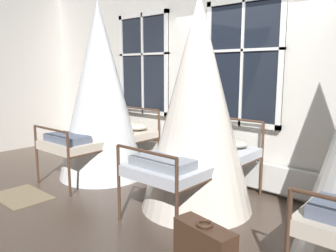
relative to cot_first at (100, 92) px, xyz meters
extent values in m
plane|color=#4C3D33|center=(1.92, -0.01, -1.33)|extent=(17.18, 17.18, 0.00)
cube|color=silver|center=(1.92, 1.08, 0.32)|extent=(9.52, 0.10, 3.31)
cube|color=black|center=(-0.04, 0.97, 0.44)|extent=(1.19, 0.02, 1.74)
cube|color=silver|center=(-0.04, 0.97, -0.39)|extent=(1.19, 0.06, 0.07)
cube|color=silver|center=(-0.04, 0.97, 1.28)|extent=(1.19, 0.06, 0.07)
cube|color=silver|center=(-0.60, 0.97, 0.44)|extent=(0.07, 0.06, 1.74)
cube|color=silver|center=(0.52, 0.97, 0.44)|extent=(0.07, 0.06, 1.74)
cube|color=silver|center=(-0.04, 0.97, 0.44)|extent=(0.04, 0.06, 1.74)
cube|color=silver|center=(-0.04, 0.97, 0.62)|extent=(1.19, 0.06, 0.04)
cube|color=black|center=(1.92, 0.97, 0.44)|extent=(1.19, 0.02, 1.74)
cube|color=silver|center=(1.92, 0.97, -0.39)|extent=(1.19, 0.06, 0.07)
cube|color=silver|center=(1.36, 0.97, 0.44)|extent=(0.07, 0.06, 1.74)
cube|color=silver|center=(2.48, 0.97, 0.44)|extent=(0.07, 0.06, 1.74)
cube|color=silver|center=(1.92, 0.97, 0.44)|extent=(0.04, 0.06, 1.74)
cube|color=silver|center=(1.92, 0.97, 0.62)|extent=(1.19, 0.06, 0.04)
cube|color=silver|center=(1.92, 0.95, -1.08)|extent=(4.53, 0.10, 0.36)
cylinder|color=#4C3323|center=(-0.44, 0.88, -0.83)|extent=(0.04, 0.04, 1.00)
cylinder|color=#4C3323|center=(0.40, 0.90, -0.83)|extent=(0.04, 0.04, 1.00)
cylinder|color=#4C3323|center=(-0.40, -0.90, -0.90)|extent=(0.04, 0.04, 0.87)
cylinder|color=#4C3323|center=(0.44, -0.88, -0.90)|extent=(0.04, 0.04, 0.87)
cylinder|color=#4C3323|center=(-0.42, -0.01, -0.80)|extent=(0.07, 1.78, 0.03)
cylinder|color=#4C3323|center=(0.42, 0.01, -0.80)|extent=(0.07, 1.78, 0.03)
cylinder|color=#4C3323|center=(-0.02, 0.89, -0.33)|extent=(0.84, 0.05, 0.03)
cylinder|color=#4C3323|center=(0.02, -0.89, -0.46)|extent=(0.84, 0.05, 0.03)
cube|color=beige|center=(0.00, 0.00, -0.74)|extent=(0.90, 1.81, 0.12)
ellipsoid|color=beige|center=(-0.01, 0.65, -0.61)|extent=(0.65, 0.41, 0.14)
cube|color=slate|center=(0.01, -0.63, -0.63)|extent=(0.70, 0.37, 0.10)
cone|color=white|center=(0.00, 0.00, 0.04)|extent=(1.36, 1.36, 2.74)
cylinder|color=#4C3323|center=(1.48, 0.87, -0.83)|extent=(0.04, 0.04, 1.00)
cylinder|color=#4C3323|center=(2.32, 0.88, -0.83)|extent=(0.04, 0.04, 1.00)
cylinder|color=#4C3323|center=(1.49, -0.90, -0.90)|extent=(0.04, 0.04, 0.87)
cylinder|color=#4C3323|center=(2.34, -0.90, -0.90)|extent=(0.04, 0.04, 0.87)
cylinder|color=#4C3323|center=(1.49, -0.02, -0.80)|extent=(0.05, 1.78, 0.03)
cylinder|color=#4C3323|center=(2.33, -0.01, -0.80)|extent=(0.05, 1.78, 0.03)
cylinder|color=#4C3323|center=(1.90, 0.88, -0.33)|extent=(0.84, 0.04, 0.03)
cylinder|color=#4C3323|center=(1.91, -0.90, -0.46)|extent=(0.84, 0.04, 0.03)
cube|color=silver|center=(1.91, -0.01, -0.74)|extent=(0.88, 1.80, 0.12)
ellipsoid|color=#B7B2A3|center=(1.90, 0.64, -0.61)|extent=(0.65, 0.41, 0.14)
cube|color=#8C939E|center=(1.91, -0.64, -0.63)|extent=(0.70, 0.37, 0.10)
cone|color=silver|center=(1.91, -0.01, -0.06)|extent=(1.36, 1.36, 2.55)
cylinder|color=#4C3323|center=(3.45, -0.98, -0.90)|extent=(0.04, 0.04, 0.87)
cylinder|color=#4C3323|center=(3.43, -0.09, -0.80)|extent=(0.06, 1.78, 0.03)
cube|color=#8E7A5B|center=(-0.04, -1.32, -1.33)|extent=(0.80, 0.56, 0.01)
cube|color=#472D1E|center=(2.81, -1.10, -1.11)|extent=(0.59, 0.29, 0.44)
cube|color=tan|center=(2.83, -1.00, -1.11)|extent=(0.50, 0.10, 0.03)
torus|color=#472D1E|center=(2.81, -1.10, -0.88)|extent=(0.17, 0.17, 0.02)
camera|label=1|loc=(4.32, -3.22, 0.37)|focal=36.19mm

